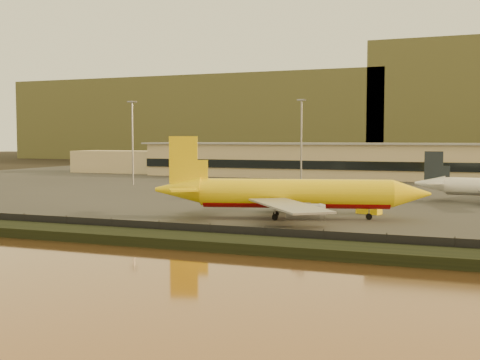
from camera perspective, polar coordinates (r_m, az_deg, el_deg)
name	(u,v)px	position (r m, az deg, el deg)	size (l,w,h in m)	color
ground	(231,228)	(96.58, -0.83, -4.57)	(900.00, 900.00, 0.00)	black
embankment	(184,240)	(81.12, -5.29, -5.73)	(320.00, 7.00, 1.40)	black
tarmac	(345,185)	(187.66, 9.94, -0.45)	(320.00, 220.00, 0.20)	#2D2D2D
perimeter_fence	(197,232)	(84.58, -4.09, -4.91)	(300.00, 0.05, 2.20)	black
terminal_building	(322,161)	(220.18, 7.75, 1.82)	(202.00, 25.00, 12.60)	tan
apron_light_masts	(388,133)	(165.03, 13.82, 4.32)	(152.20, 12.20, 25.40)	slate
distant_hills	(384,114)	(432.75, 13.46, 6.11)	(470.00, 160.00, 70.00)	brown
dhl_cargo_jet	(290,194)	(106.24, 4.80, -1.34)	(48.03, 46.06, 14.52)	yellow
gse_vehicle_yellow	(369,208)	(115.41, 12.12, -2.65)	(4.51, 2.03, 2.03)	yellow
gse_vehicle_white	(209,195)	(140.14, -2.95, -1.41)	(4.56, 2.05, 2.05)	white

